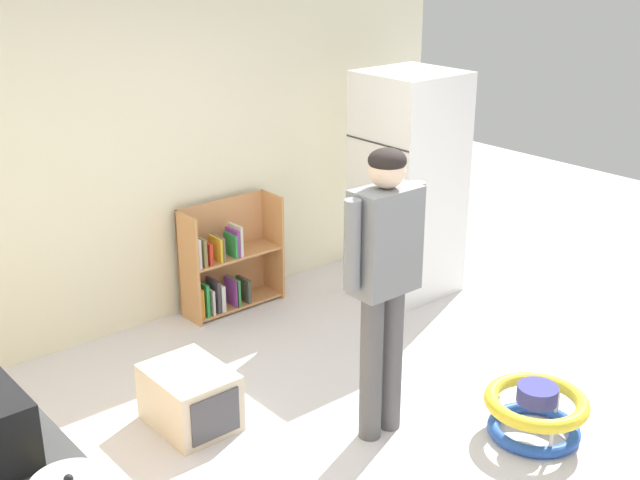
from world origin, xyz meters
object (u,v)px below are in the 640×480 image
Objects in this scene: standing_person at (384,270)px; banana_bunch at (54,480)px; bookshelf at (225,264)px; refrigerator at (408,185)px; baby_walker at (535,411)px; pet_carrier at (190,397)px.

standing_person is 2.15m from banana_bunch.
bookshelf is 2.13m from standing_person.
refrigerator is at bearing -25.81° from bookshelf.
banana_bunch is (-2.37, -2.46, 0.57)m from bookshelf.
standing_person is 2.84× the size of baby_walker.
refrigerator is 2.95× the size of baby_walker.
bookshelf is 0.50× the size of standing_person.
standing_person is at bearing 137.43° from baby_walker.
bookshelf is 1.41× the size of baby_walker.
pet_carrier is at bearing 43.85° from banana_bunch.
banana_bunch reaches higher than bookshelf.
bookshelf is at bearing 82.25° from standing_person.
standing_person is at bearing 12.30° from banana_bunch.
pet_carrier is (-2.41, -0.58, -0.71)m from refrigerator.
banana_bunch is (-1.29, -1.24, 0.75)m from pet_carrier.
baby_walker is (0.39, -2.61, -0.20)m from bookshelf.
refrigerator is 3.22× the size of pet_carrier.
pet_carrier is at bearing 136.00° from standing_person.
banana_bunch reaches higher than baby_walker.
pet_carrier is (-0.81, 0.78, -0.85)m from standing_person.
refrigerator is at bearing 40.40° from standing_person.
pet_carrier is at bearing -166.47° from refrigerator.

